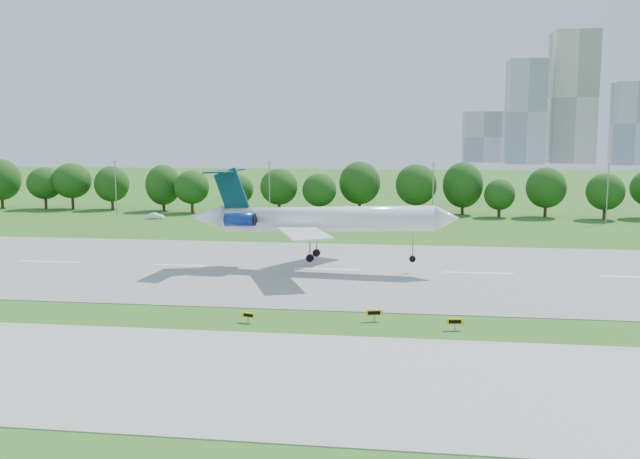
# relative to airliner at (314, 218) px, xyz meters

# --- Properties ---
(ground) EXTENTS (600.00, 600.00, 0.00)m
(ground) POSITION_rel_airliner_xyz_m (1.85, -25.12, -6.99)
(ground) COLOR #26631A
(ground) RESTS_ON ground
(runway) EXTENTS (400.00, 45.00, 0.08)m
(runway) POSITION_rel_airliner_xyz_m (1.85, -0.12, -6.95)
(runway) COLOR gray
(runway) RESTS_ON ground
(taxiway) EXTENTS (400.00, 23.00, 0.08)m
(taxiway) POSITION_rel_airliner_xyz_m (1.85, -43.12, -6.95)
(taxiway) COLOR #ADADA8
(taxiway) RESTS_ON ground
(tree_line) EXTENTS (288.40, 8.40, 10.40)m
(tree_line) POSITION_rel_airliner_xyz_m (1.85, 66.88, -0.81)
(tree_line) COLOR #382314
(tree_line) RESTS_ON ground
(light_poles) EXTENTS (175.90, 0.25, 12.19)m
(light_poles) POSITION_rel_airliner_xyz_m (-0.65, 56.88, -0.65)
(light_poles) COLOR gray
(light_poles) RESTS_ON ground
(skyline) EXTENTS (127.00, 52.00, 80.00)m
(skyline) POSITION_rel_airliner_xyz_m (102.01, 365.49, 23.47)
(skyline) COLOR #B2B2B7
(skyline) RESTS_ON ground
(airliner) EXTENTS (36.51, 26.56, 12.32)m
(airliner) POSITION_rel_airliner_xyz_m (0.00, 0.00, 0.00)
(airliner) COLOR white
(airliner) RESTS_ON ground
(taxi_sign_left) EXTENTS (1.40, 0.58, 1.00)m
(taxi_sign_left) POSITION_rel_airliner_xyz_m (-2.35, -28.08, -6.26)
(taxi_sign_left) COLOR gray
(taxi_sign_left) RESTS_ON ground
(taxi_sign_centre) EXTENTS (1.64, 0.56, 1.15)m
(taxi_sign_centre) POSITION_rel_airliner_xyz_m (9.81, -25.92, -6.14)
(taxi_sign_centre) COLOR gray
(taxi_sign_centre) RESTS_ON ground
(taxi_sign_right) EXTENTS (1.58, 0.40, 1.10)m
(taxi_sign_right) POSITION_rel_airliner_xyz_m (17.48, -28.04, -6.18)
(taxi_sign_right) COLOR gray
(taxi_sign_right) RESTS_ON ground
(service_vehicle_a) EXTENTS (3.91, 1.55, 1.27)m
(service_vehicle_a) POSITION_rel_airliner_xyz_m (-42.44, 52.22, -6.36)
(service_vehicle_a) COLOR white
(service_vehicle_a) RESTS_ON ground
(service_vehicle_b) EXTENTS (4.07, 2.62, 1.29)m
(service_vehicle_b) POSITION_rel_airliner_xyz_m (-18.44, 56.52, -6.35)
(service_vehicle_b) COLOR silver
(service_vehicle_b) RESTS_ON ground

